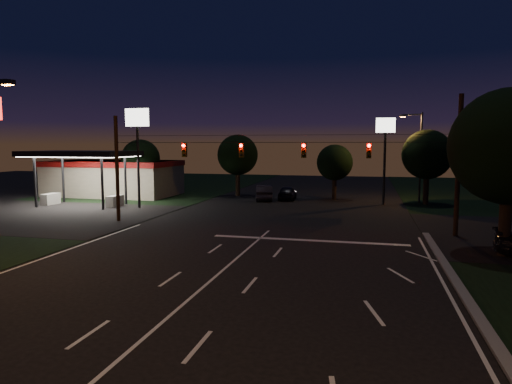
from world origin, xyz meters
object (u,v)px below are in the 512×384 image
(utility_pole_right, at_px, (455,236))
(car_oncoming_a, at_px, (287,193))
(tree_right_near, at_px, (509,148))
(car_oncoming_b, at_px, (264,193))

(utility_pole_right, relative_size, car_oncoming_a, 2.12)
(utility_pole_right, xyz_separation_m, tree_right_near, (1.53, -4.83, 5.68))
(car_oncoming_a, bearing_deg, tree_right_near, 121.63)
(car_oncoming_a, height_order, car_oncoming_b, car_oncoming_b)
(utility_pole_right, distance_m, tree_right_near, 7.61)
(car_oncoming_b, bearing_deg, utility_pole_right, 122.68)
(utility_pole_right, relative_size, tree_right_near, 1.03)
(utility_pole_right, distance_m, car_oncoming_a, 21.76)
(car_oncoming_a, distance_m, car_oncoming_b, 2.53)
(utility_pole_right, relative_size, car_oncoming_b, 1.88)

